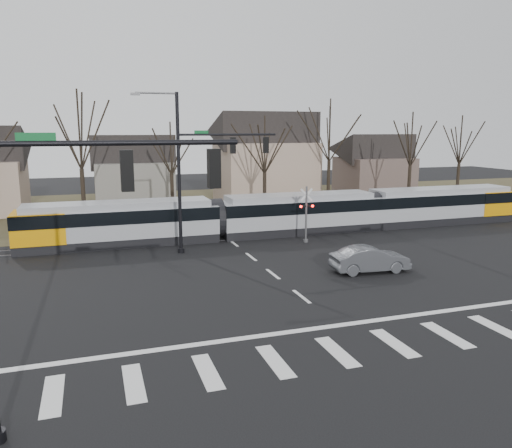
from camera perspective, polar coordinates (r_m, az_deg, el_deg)
name	(u,v)px	position (r m, az deg, el deg)	size (l,w,h in m)	color
ground	(319,311)	(22.69, 7.26, -9.79)	(140.00, 140.00, 0.00)	black
grass_verge	(187,206)	(52.55, -7.90, 2.00)	(140.00, 28.00, 0.01)	#38331E
crosswalk	(366,347)	(19.43, 12.47, -13.58)	(27.00, 2.60, 0.01)	silver
stop_line	(338,325)	(21.19, 9.39, -11.36)	(28.00, 0.35, 0.01)	silver
lane_dashes	(227,238)	(37.18, -3.39, -1.56)	(0.18, 30.00, 0.01)	silver
rail_pair	(227,238)	(36.98, -3.31, -1.58)	(90.00, 1.52, 0.06)	#59595E
tram	(298,212)	(38.69, 4.77, 1.40)	(40.06, 2.97, 3.04)	gray
sedan	(370,259)	(28.91, 12.90, -3.94)	(4.54, 1.92, 1.46)	#484A4F
signal_pole_near_left	(47,221)	(13.35, -22.80, 0.27)	(9.28, 0.44, 10.20)	black
signal_pole_far	(203,165)	(32.43, -6.03, 6.76)	(9.28, 0.44, 10.20)	black
rail_crossing_signal	(306,216)	(35.48, 5.75, 0.90)	(1.08, 0.36, 4.00)	#59595B
tree_row	(219,161)	(46.60, -4.26, 7.14)	(59.20, 7.20, 10.00)	black
house_b	(133,167)	(55.42, -13.89, 6.36)	(8.64, 7.56, 7.65)	slate
house_c	(265,154)	(55.30, 1.06, 7.98)	(10.80, 8.64, 10.10)	gray
house_d	(374,162)	(63.66, 13.38, 6.92)	(8.64, 7.56, 7.65)	brown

